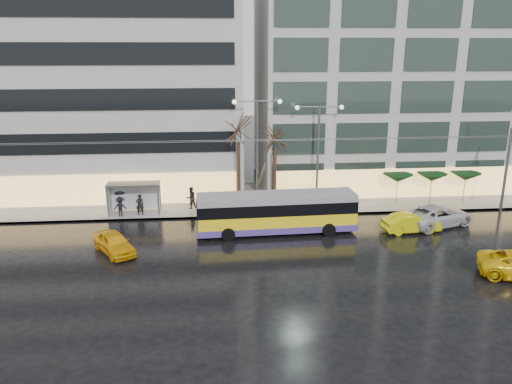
{
  "coord_description": "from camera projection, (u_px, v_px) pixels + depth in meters",
  "views": [
    {
      "loc": [
        -1.52,
        -28.72,
        13.2
      ],
      "look_at": [
        1.4,
        5.0,
        3.28
      ],
      "focal_mm": 35.0,
      "sensor_mm": 36.0,
      "label": 1
    }
  ],
  "objects": [
    {
      "name": "building_right",
      "position": [
        427.0,
        52.0,
        47.47
      ],
      "size": [
        32.0,
        14.0,
        25.0
      ],
      "primitive_type": "cube",
      "color": "#B0ADA8",
      "rests_on": "sidewalk"
    },
    {
      "name": "parasol_c",
      "position": [
        466.0,
        177.0,
        42.78
      ],
      "size": [
        2.5,
        2.5,
        2.65
      ],
      "color": "#595B60",
      "rests_on": "sidewalk"
    },
    {
      "name": "taxi_a",
      "position": [
        114.0,
        243.0,
        32.95
      ],
      "size": [
        3.61,
        4.36,
        1.4
      ],
      "primitive_type": "imported",
      "rotation": [
        0.0,
        0.0,
        0.57
      ],
      "color": "#EDA90C",
      "rests_on": "ground"
    },
    {
      "name": "pedestrian_c",
      "position": [
        120.0,
        203.0,
        39.51
      ],
      "size": [
        1.02,
        0.83,
        2.11
      ],
      "color": "black",
      "rests_on": "sidewalk"
    },
    {
      "name": "pedestrian_a",
      "position": [
        139.0,
        198.0,
        39.69
      ],
      "size": [
        1.18,
        1.2,
        2.19
      ],
      "color": "black",
      "rests_on": "sidewalk"
    },
    {
      "name": "catenary",
      "position": [
        247.0,
        169.0,
        37.77
      ],
      "size": [
        42.24,
        5.12,
        7.0
      ],
      "color": "#595B60",
      "rests_on": "ground"
    },
    {
      "name": "taxi_b",
      "position": [
        411.0,
        223.0,
        36.69
      ],
      "size": [
        4.38,
        1.9,
        1.4
      ],
      "primitive_type": "imported",
      "rotation": [
        0.0,
        0.0,
        1.67
      ],
      "color": "yellow",
      "rests_on": "ground"
    },
    {
      "name": "parasol_b",
      "position": [
        432.0,
        177.0,
        42.53
      ],
      "size": [
        2.5,
        2.5,
        2.65
      ],
      "color": "#595B60",
      "rests_on": "sidewalk"
    },
    {
      "name": "tree_a",
      "position": [
        238.0,
        126.0,
        39.86
      ],
      "size": [
        3.2,
        3.2,
        8.4
      ],
      "color": "black",
      "rests_on": "sidewalk"
    },
    {
      "name": "sedan_silver",
      "position": [
        437.0,
        215.0,
        37.98
      ],
      "size": [
        6.34,
        4.54,
        1.61
      ],
      "primitive_type": "imported",
      "rotation": [
        0.0,
        0.0,
        1.93
      ],
      "color": "silver",
      "rests_on": "ground"
    },
    {
      "name": "bus_shelter",
      "position": [
        129.0,
        191.0,
        40.26
      ],
      "size": [
        4.2,
        1.6,
        2.51
      ],
      "color": "#595B60",
      "rests_on": "sidewalk"
    },
    {
      "name": "street_lamp_near",
      "position": [
        257.0,
        139.0,
        40.1
      ],
      "size": [
        3.96,
        0.36,
        9.03
      ],
      "color": "#595B60",
      "rests_on": "sidewalk"
    },
    {
      "name": "ground",
      "position": [
        241.0,
        265.0,
        31.29
      ],
      "size": [
        140.0,
        140.0,
        0.0
      ],
      "primitive_type": "plane",
      "color": "black",
      "rests_on": "ground"
    },
    {
      "name": "trolleybus",
      "position": [
        276.0,
        214.0,
        36.33
      ],
      "size": [
        11.67,
        4.66,
        5.37
      ],
      "color": "yellow",
      "rests_on": "ground"
    },
    {
      "name": "pedestrian_b",
      "position": [
        191.0,
        198.0,
        41.53
      ],
      "size": [
        1.12,
        1.06,
        1.84
      ],
      "color": "black",
      "rests_on": "sidewalk"
    },
    {
      "name": "sidewalk",
      "position": [
        254.0,
        198.0,
        44.82
      ],
      "size": [
        80.0,
        10.0,
        0.15
      ],
      "primitive_type": "cube",
      "color": "gray",
      "rests_on": "ground"
    },
    {
      "name": "parasol_a",
      "position": [
        398.0,
        178.0,
        42.28
      ],
      "size": [
        2.5,
        2.5,
        2.65
      ],
      "color": "#595B60",
      "rests_on": "sidewalk"
    },
    {
      "name": "tree_b",
      "position": [
        275.0,
        133.0,
        40.49
      ],
      "size": [
        3.2,
        3.2,
        7.7
      ],
      "color": "black",
      "rests_on": "sidewalk"
    },
    {
      "name": "street_lamp_far",
      "position": [
        318.0,
        142.0,
        40.59
      ],
      "size": [
        3.96,
        0.36,
        8.53
      ],
      "color": "#595B60",
      "rests_on": "sidewalk"
    },
    {
      "name": "kerb",
      "position": [
        259.0,
        216.0,
        40.09
      ],
      "size": [
        80.0,
        0.1,
        0.15
      ],
      "primitive_type": "cube",
      "color": "slate",
      "rests_on": "ground"
    },
    {
      "name": "building_left",
      "position": [
        51.0,
        70.0,
        45.0
      ],
      "size": [
        34.0,
        14.0,
        22.0
      ],
      "primitive_type": "cube",
      "color": "#B0ADA8",
      "rests_on": "sidewalk"
    }
  ]
}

